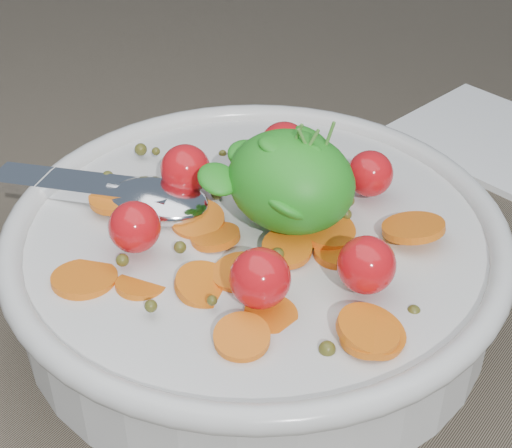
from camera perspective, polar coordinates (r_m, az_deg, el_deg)
The scene contains 3 objects.
ground at distance 0.52m, azimuth 0.38°, elevation -4.02°, with size 6.00×6.00×0.00m, color brown.
bowl at distance 0.48m, azimuth 0.03°, elevation -2.29°, with size 0.33×0.30×0.13m.
napkin at distance 0.70m, azimuth 16.99°, elevation 5.88°, with size 0.15×0.13×0.01m, color white.
Camera 1 is at (0.24, -0.32, 0.34)m, focal length 55.00 mm.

